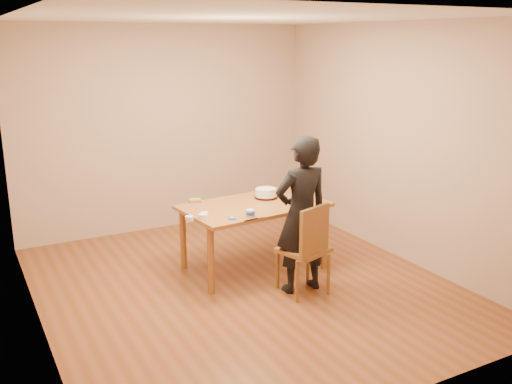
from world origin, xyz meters
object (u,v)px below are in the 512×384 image
person (301,215)px  cake_plate (266,197)px  cake (266,193)px  dining_table (254,206)px  dining_chair (303,250)px

person → cake_plate: bearing=-94.8°
cake → person: bearing=-96.1°
dining_table → cake: size_ratio=6.29×
cake_plate → dining_chair: bearing=-95.8°
dining_table → cake_plate: cake_plate is taller
cake → person: 0.90m
dining_table → dining_chair: dining_table is taller
person → dining_chair: bearing=91.3°
dining_chair → cake_plate: (0.10, 0.94, 0.31)m
cake → dining_table: bearing=-146.2°
cake_plate → person: bearing=-96.1°
dining_table → dining_chair: 0.84m
cake_plate → dining_table: bearing=-146.2°
dining_table → cake_plate: size_ratio=5.74×
dining_chair → person: 0.36m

